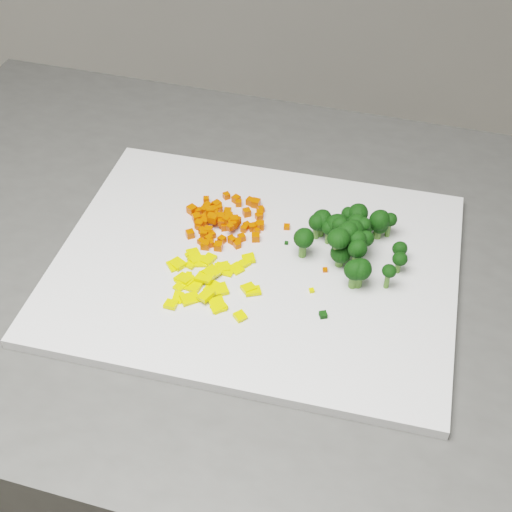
{
  "coord_description": "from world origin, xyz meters",
  "views": [
    {
      "loc": [
        -0.3,
        -0.09,
        1.54
      ],
      "look_at": [
        -0.28,
        0.56,
        0.92
      ],
      "focal_mm": 50.0,
      "sensor_mm": 36.0,
      "label": 1
    }
  ],
  "objects_px": {
    "counter_block": "(232,435)",
    "cutting_board": "(256,265)",
    "carrot_pile": "(226,215)",
    "broccoli_pile": "(355,238)",
    "pepper_pile": "(214,282)"
  },
  "relations": [
    {
      "from": "counter_block",
      "to": "cutting_board",
      "type": "bearing_deg",
      "value": -43.71
    },
    {
      "from": "pepper_pile",
      "to": "broccoli_pile",
      "type": "height_order",
      "value": "broccoli_pile"
    },
    {
      "from": "cutting_board",
      "to": "broccoli_pile",
      "type": "bearing_deg",
      "value": 3.2
    },
    {
      "from": "carrot_pile",
      "to": "broccoli_pile",
      "type": "xyz_separation_m",
      "value": [
        0.16,
        -0.07,
        0.02
      ]
    },
    {
      "from": "carrot_pile",
      "to": "pepper_pile",
      "type": "bearing_deg",
      "value": -97.11
    },
    {
      "from": "counter_block",
      "to": "pepper_pile",
      "type": "distance_m",
      "value": 0.48
    },
    {
      "from": "pepper_pile",
      "to": "broccoli_pile",
      "type": "xyz_separation_m",
      "value": [
        0.18,
        0.05,
        0.02
      ]
    },
    {
      "from": "pepper_pile",
      "to": "cutting_board",
      "type": "bearing_deg",
      "value": 39.77
    },
    {
      "from": "pepper_pile",
      "to": "broccoli_pile",
      "type": "distance_m",
      "value": 0.18
    },
    {
      "from": "carrot_pile",
      "to": "broccoli_pile",
      "type": "bearing_deg",
      "value": -22.59
    },
    {
      "from": "carrot_pile",
      "to": "cutting_board",
      "type": "bearing_deg",
      "value": -62.96
    },
    {
      "from": "pepper_pile",
      "to": "broccoli_pile",
      "type": "relative_size",
      "value": 0.97
    },
    {
      "from": "carrot_pile",
      "to": "broccoli_pile",
      "type": "relative_size",
      "value": 0.83
    },
    {
      "from": "cutting_board",
      "to": "carrot_pile",
      "type": "distance_m",
      "value": 0.09
    },
    {
      "from": "counter_block",
      "to": "carrot_pile",
      "type": "height_order",
      "value": "carrot_pile"
    }
  ]
}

